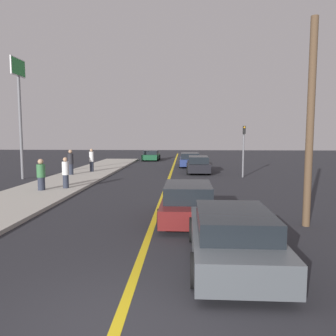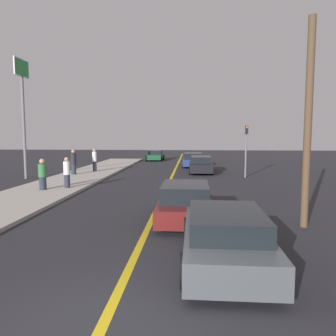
# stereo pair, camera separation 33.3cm
# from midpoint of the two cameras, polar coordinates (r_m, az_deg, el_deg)

# --- Properties ---
(ground_plane) EXTENTS (120.00, 120.00, 0.00)m
(ground_plane) POSITION_cam_midpoint_polar(r_m,az_deg,el_deg) (5.79, -10.81, -25.72)
(ground_plane) COLOR #28282D
(road_center_line) EXTENTS (0.20, 60.00, 0.01)m
(road_center_line) POSITION_cam_midpoint_polar(r_m,az_deg,el_deg) (23.02, -0.20, -1.72)
(road_center_line) COLOR gold
(road_center_line) RESTS_ON ground_plane
(sidewalk_left) EXTENTS (3.86, 34.21, 0.14)m
(sidewalk_left) POSITION_cam_midpoint_polar(r_m,az_deg,el_deg) (23.36, -16.19, -1.67)
(sidewalk_left) COLOR #ADA89E
(sidewalk_left) RESTS_ON ground_plane
(car_near_right_lane) EXTENTS (2.03, 4.49, 1.29)m
(car_near_right_lane) POSITION_cam_midpoint_polar(r_m,az_deg,el_deg) (7.99, 9.98, -11.63)
(car_near_right_lane) COLOR #4C5156
(car_near_right_lane) RESTS_ON ground_plane
(car_ahead_center) EXTENTS (1.96, 4.25, 1.32)m
(car_ahead_center) POSITION_cam_midpoint_polar(r_m,az_deg,el_deg) (11.68, 2.67, -5.97)
(car_ahead_center) COLOR maroon
(car_ahead_center) RESTS_ON ground_plane
(car_far_distant) EXTENTS (1.87, 4.64, 1.32)m
(car_far_distant) POSITION_cam_midpoint_polar(r_m,az_deg,el_deg) (26.28, 4.91, 0.59)
(car_far_distant) COLOR black
(car_far_distant) RESTS_ON ground_plane
(car_parked_left_lot) EXTENTS (2.02, 4.72, 1.31)m
(car_parked_left_lot) POSITION_cam_midpoint_polar(r_m,az_deg,el_deg) (31.31, 3.51, 1.42)
(car_parked_left_lot) COLOR navy
(car_parked_left_lot) RESTS_ON ground_plane
(car_oncoming_far) EXTENTS (1.97, 3.87, 1.19)m
(car_oncoming_far) POSITION_cam_midpoint_polar(r_m,az_deg,el_deg) (38.64, -3.20, 2.18)
(car_oncoming_far) COLOR #144728
(car_oncoming_far) RESTS_ON ground_plane
(pedestrian_near_curb) EXTENTS (0.43, 0.43, 1.63)m
(pedestrian_near_curb) POSITION_cam_midpoint_polar(r_m,az_deg,el_deg) (18.31, -21.72, -1.11)
(pedestrian_near_curb) COLOR #282D3D
(pedestrian_near_curb) RESTS_ON sidewalk_left
(pedestrian_mid_group) EXTENTS (0.36, 0.36, 1.67)m
(pedestrian_mid_group) POSITION_cam_midpoint_polar(r_m,az_deg,el_deg) (18.57, -17.90, -0.79)
(pedestrian_mid_group) COLOR #282D3D
(pedestrian_mid_group) RESTS_ON sidewalk_left
(pedestrian_far_standing) EXTENTS (0.42, 0.42, 1.80)m
(pedestrian_far_standing) POSITION_cam_midpoint_polar(r_m,az_deg,el_deg) (24.74, -16.97, 0.96)
(pedestrian_far_standing) COLOR #282D3D
(pedestrian_far_standing) RESTS_ON sidewalk_left
(pedestrian_by_sign) EXTENTS (0.35, 0.35, 1.79)m
(pedestrian_by_sign) POSITION_cam_midpoint_polar(r_m,az_deg,el_deg) (26.35, -13.52, 1.35)
(pedestrian_by_sign) COLOR #282D3D
(pedestrian_by_sign) RESTS_ON sidewalk_left
(traffic_light) EXTENTS (0.18, 0.40, 3.64)m
(traffic_light) POSITION_cam_midpoint_polar(r_m,az_deg,el_deg) (23.70, 12.63, 3.84)
(traffic_light) COLOR slate
(traffic_light) RESTS_ON ground_plane
(roadside_sign) EXTENTS (0.20, 1.84, 8.07)m
(roadside_sign) POSITION_cam_midpoint_polar(r_m,az_deg,el_deg) (24.61, -24.88, 11.85)
(roadside_sign) COLOR slate
(roadside_sign) RESTS_ON ground_plane
(utility_pole) EXTENTS (0.24, 0.24, 6.71)m
(utility_pole) POSITION_cam_midpoint_polar(r_m,az_deg,el_deg) (11.51, 22.76, 7.04)
(utility_pole) COLOR brown
(utility_pole) RESTS_ON ground_plane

